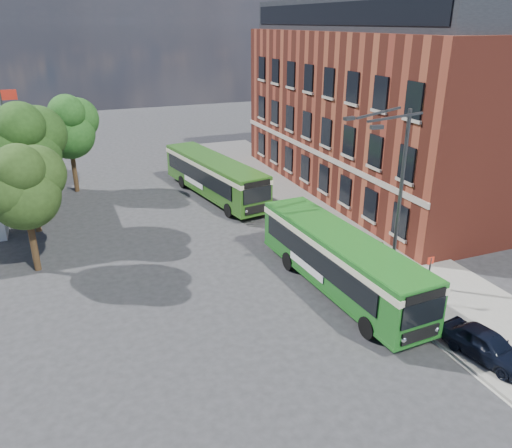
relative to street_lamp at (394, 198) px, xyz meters
name	(u,v)px	position (x,y,z in m)	size (l,w,h in m)	color
ground	(282,286)	(-4.84, 2.00, -4.79)	(120.00, 120.00, 0.00)	#2C2C2E
pavement	(326,214)	(2.16, 10.00, -4.72)	(6.00, 48.00, 0.15)	gray
kerb_line	(286,221)	(-0.89, 10.00, -4.79)	(0.12, 48.00, 0.01)	beige
brick_office	(385,101)	(9.16, 14.00, 2.18)	(12.10, 26.00, 14.20)	maroon
flagpole	(13,156)	(-17.29, 15.00, 0.15)	(0.95, 0.10, 9.00)	#343638
street_lamp	(394,198)	(0.00, 0.00, 0.00)	(2.96, 2.38, 9.00)	#343638
bus_stop_sign	(428,277)	(0.76, -2.20, -3.28)	(0.35, 0.08, 2.52)	#343638
bus_front	(340,257)	(-2.40, 0.61, -2.96)	(3.26, 11.95, 3.02)	#1E651E
bus_rear	(214,174)	(-3.86, 16.76, -2.96)	(4.71, 12.78, 3.02)	#295A19
parked_car	(487,345)	(0.13, -6.56, -4.03)	(1.45, 3.59, 1.22)	black
pedestrian_a	(391,264)	(0.69, 0.50, -3.86)	(0.57, 0.37, 1.56)	black
pedestrian_b	(379,254)	(0.85, 1.78, -3.91)	(0.71, 0.55, 1.46)	black
tree_left	(24,185)	(-16.48, 8.56, 0.06)	(4.24, 4.03, 7.16)	#392714
tree_mid	(25,145)	(-16.45, 14.39, 0.91)	(4.97, 4.73, 8.40)	#392714
tree_right	(69,126)	(-13.64, 22.11, 0.43)	(4.56, 4.33, 7.70)	#392714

